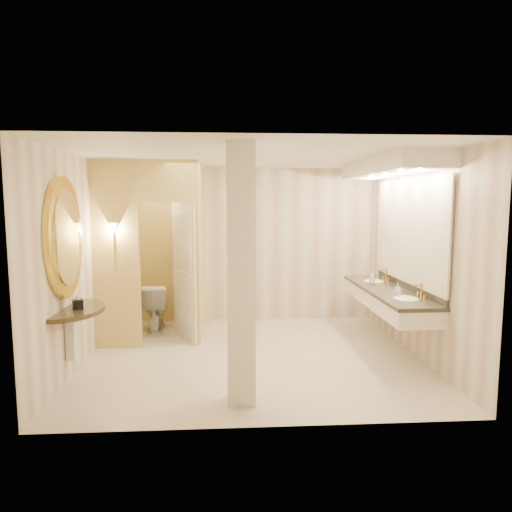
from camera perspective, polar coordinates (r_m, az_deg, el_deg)
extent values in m
plane|color=beige|center=(6.42, -0.36, -12.40)|extent=(4.50, 4.50, 0.00)
plane|color=silver|center=(6.10, -0.38, 12.35)|extent=(4.50, 4.50, 0.00)
cube|color=beige|center=(8.10, -1.17, 1.38)|extent=(4.50, 0.02, 2.70)
cube|color=beige|center=(4.14, 1.21, -3.73)|extent=(4.50, 0.02, 2.70)
cube|color=beige|center=(6.39, -20.94, -0.48)|extent=(0.02, 4.00, 2.70)
cube|color=beige|center=(6.63, 19.43, -0.18)|extent=(0.02, 4.00, 2.70)
cube|color=#DBC272|center=(7.36, -7.16, 0.80)|extent=(0.10, 1.50, 2.70)
cube|color=#DBC272|center=(6.79, -17.07, 0.06)|extent=(0.65, 0.10, 2.70)
cube|color=#DBC272|center=(6.62, -11.19, 9.17)|extent=(0.80, 0.10, 0.60)
cube|color=silver|center=(7.02, -8.89, -1.99)|extent=(0.43, 0.73, 2.10)
cylinder|color=#C08E3D|center=(6.70, -17.27, 1.69)|extent=(0.03, 0.03, 0.30)
cone|color=silver|center=(6.68, -17.33, 3.40)|extent=(0.14, 0.14, 0.14)
cube|color=silver|center=(6.83, 16.16, -5.15)|extent=(0.60, 2.42, 0.24)
cube|color=black|center=(6.80, 16.20, -4.16)|extent=(0.64, 2.46, 0.05)
cube|color=black|center=(6.89, 18.41, -3.51)|extent=(0.03, 2.42, 0.10)
ellipsoid|color=white|center=(6.21, 18.24, -5.45)|extent=(0.40, 0.44, 0.15)
cylinder|color=#C08E3D|center=(6.26, 19.99, -4.20)|extent=(0.03, 0.03, 0.22)
ellipsoid|color=white|center=(7.42, 14.48, -3.38)|extent=(0.40, 0.44, 0.15)
cylinder|color=#C08E3D|center=(7.46, 15.97, -2.35)|extent=(0.03, 0.03, 0.22)
cube|color=white|center=(6.80, 18.61, 2.98)|extent=(0.03, 2.42, 1.40)
cube|color=silver|center=(6.71, 16.69, 10.61)|extent=(0.75, 2.62, 0.22)
cylinder|color=black|center=(5.79, -22.66, -6.28)|extent=(1.07, 1.07, 0.05)
cube|color=silver|center=(5.85, -22.15, -9.16)|extent=(0.10, 0.10, 0.60)
cylinder|color=yellow|center=(5.67, -22.86, 2.13)|extent=(0.07, 1.07, 1.07)
cylinder|color=white|center=(5.65, -22.47, 2.14)|extent=(0.02, 0.86, 0.86)
cube|color=silver|center=(4.69, -1.89, -2.51)|extent=(0.29, 0.29, 2.70)
cube|color=black|center=(5.68, -21.39, -5.64)|extent=(0.15, 0.15, 0.12)
imported|color=white|center=(7.73, -12.52, -6.23)|extent=(0.48, 0.79, 0.78)
imported|color=beige|center=(6.40, 17.30, -3.97)|extent=(0.08, 0.08, 0.15)
imported|color=silver|center=(7.17, 14.32, -2.84)|extent=(0.10, 0.10, 0.13)
imported|color=#C6B28C|center=(7.13, 14.28, -2.57)|extent=(0.10, 0.10, 0.20)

